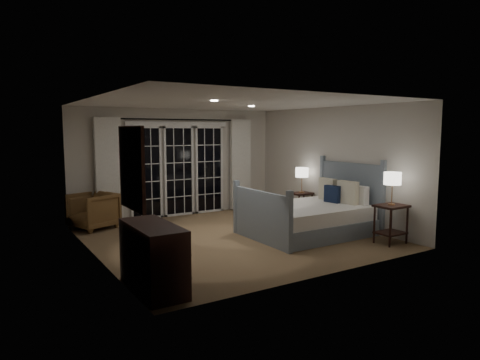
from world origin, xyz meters
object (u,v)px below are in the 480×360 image
nightstand_right (301,201)px  armchair (93,211)px  nightstand_left (391,218)px  lamp_left (392,179)px  dresser (153,257)px  bed (311,217)px  lamp_right (302,173)px

nightstand_right → armchair: (-4.32, 1.40, -0.01)m
nightstand_left → lamp_left: size_ratio=1.20×
dresser → nightstand_left: bearing=-1.2°
bed → nightstand_right: bed is taller
nightstand_right → lamp_left: (-0.11, -2.56, 0.77)m
nightstand_left → dresser: size_ratio=0.58×
bed → lamp_left: bed is taller
bed → nightstand_left: bearing=-60.5°
armchair → nightstand_right: bearing=50.3°
bed → nightstand_right: size_ratio=3.89×
bed → lamp_left: (0.73, -1.29, 0.82)m
lamp_right → lamp_left: bearing=-92.4°
bed → lamp_left: bearing=-60.5°
nightstand_left → armchair: (-4.21, 3.96, -0.09)m
bed → dresser: bed is taller
lamp_left → armchair: lamp_left is taller
bed → armchair: bed is taller
bed → dresser: 3.84m
nightstand_right → lamp_left: lamp_left is taller
lamp_right → armchair: lamp_right is taller
bed → dresser: bearing=-161.8°
dresser → bed: bearing=18.2°
lamp_right → nightstand_left: bearing=-92.4°
nightstand_right → lamp_right: (0.00, -0.00, 0.66)m
lamp_right → nightstand_right: bearing=90.0°
nightstand_left → lamp_left: bearing=-45.0°
nightstand_left → lamp_right: size_ratio=1.22×
lamp_right → armchair: (-4.32, 1.40, -0.67)m
nightstand_left → armchair: bearing=136.8°
nightstand_left → lamp_right: 2.63m
nightstand_left → lamp_right: bearing=87.6°
nightstand_right → lamp_right: size_ratio=1.03×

